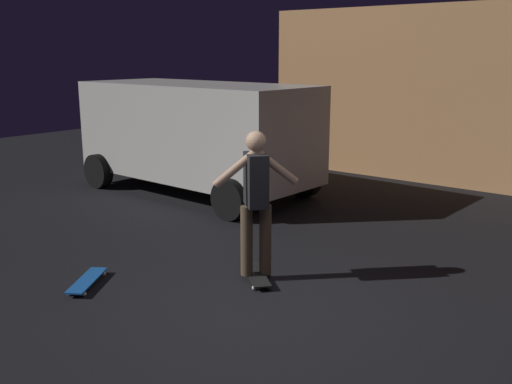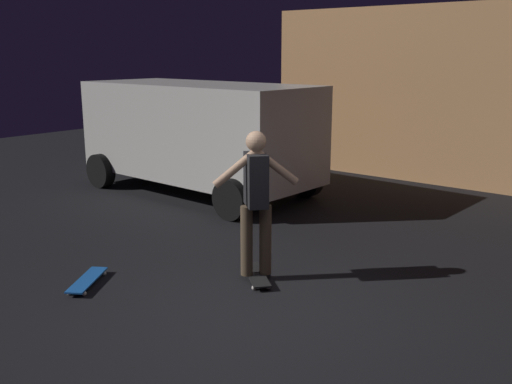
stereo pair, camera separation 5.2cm
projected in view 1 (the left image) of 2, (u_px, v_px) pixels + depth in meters
name	position (u px, v px, depth m)	size (l,w,h in m)	color
ground_plane	(256.00, 319.00, 5.80)	(28.00, 28.00, 0.00)	black
parked_van	(196.00, 131.00, 10.81)	(4.67, 2.34, 2.03)	silver
skateboard_ridden	(256.00, 275.00, 6.79)	(0.73, 0.65, 0.07)	black
skateboard_spare	(87.00, 281.00, 6.62)	(0.59, 0.77, 0.07)	#1959B2
skater	(256.00, 193.00, 6.56)	(0.70, 0.81, 1.67)	brown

